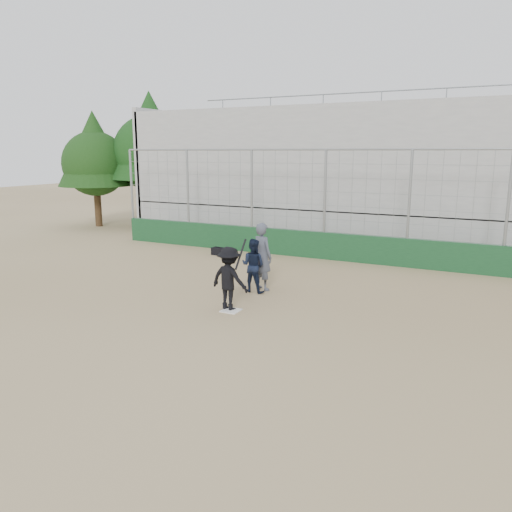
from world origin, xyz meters
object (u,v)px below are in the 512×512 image
at_px(batter_at_plate, 229,278).
at_px(equipment_bag, 220,251).
at_px(catcher_crouched, 253,274).
at_px(umpire, 262,260).

distance_m(batter_at_plate, equipment_bag, 6.82).
distance_m(batter_at_plate, catcher_crouched, 1.73).
bearing_deg(batter_at_plate, catcher_crouched, 96.55).
xyz_separation_m(batter_at_plate, equipment_bag, (-3.68, 5.71, -0.66)).
xyz_separation_m(batter_at_plate, umpire, (-0.08, 2.05, 0.07)).
relative_size(umpire, equipment_bag, 2.48).
relative_size(catcher_crouched, umpire, 0.60).
xyz_separation_m(catcher_crouched, equipment_bag, (-3.48, 4.02, -0.38)).
relative_size(catcher_crouched, equipment_bag, 1.49).
bearing_deg(umpire, equipment_bag, -22.64).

